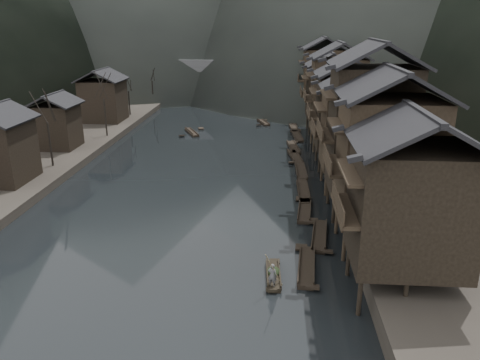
{
  "coord_description": "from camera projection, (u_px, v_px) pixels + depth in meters",
  "views": [
    {
      "loc": [
        8.67,
        -35.83,
        17.56
      ],
      "look_at": [
        5.43,
        7.66,
        2.5
      ],
      "focal_mm": 35.0,
      "sensor_mm": 36.0,
      "label": 1
    }
  ],
  "objects": [
    {
      "name": "water",
      "position": [
        170.0,
        235.0,
        40.11
      ],
      "size": [
        300.0,
        300.0,
        0.0
      ],
      "primitive_type": "plane",
      "color": "black",
      "rests_on": "ground"
    },
    {
      "name": "right_bank",
      "position": [
        438.0,
        128.0,
        75.07
      ],
      "size": [
        40.0,
        200.0,
        1.8
      ],
      "primitive_type": "cube",
      "color": "#2D2823",
      "rests_on": "ground"
    },
    {
      "name": "boatman",
      "position": [
        272.0,
        272.0,
        31.63
      ],
      "size": [
        0.75,
        0.62,
        1.77
      ],
      "primitive_type": "imported",
      "rotation": [
        0.0,
        0.0,
        2.78
      ],
      "color": "#58585B",
      "rests_on": "hero_sampan"
    },
    {
      "name": "midriver_boats",
      "position": [
        225.0,
        119.0,
        85.36
      ],
      "size": [
        14.3,
        30.94,
        0.45
      ],
      "color": "black",
      "rests_on": "water"
    },
    {
      "name": "cargo_heap",
      "position": [
        274.0,
        267.0,
        33.47
      ],
      "size": [
        0.97,
        1.28,
        0.58
      ],
      "primitive_type": "ellipsoid",
      "color": "black",
      "rests_on": "hero_sampan"
    },
    {
      "name": "hero_sampan",
      "position": [
        273.0,
        275.0,
        33.45
      ],
      "size": [
        1.12,
        4.46,
        0.43
      ],
      "color": "black",
      "rests_on": "water"
    },
    {
      "name": "bamboo_pole",
      "position": [
        276.0,
        237.0,
        30.74
      ],
      "size": [
        1.44,
        1.75,
        3.6
      ],
      "primitive_type": "cylinder",
      "rotation": [
        0.54,
        0.0,
        -0.68
      ],
      "color": "#8C7A51",
      "rests_on": "boatman"
    },
    {
      "name": "bare_trees",
      "position": [
        73.0,
        110.0,
        59.59
      ],
      "size": [
        3.96,
        75.15,
        7.92
      ],
      "color": "black",
      "rests_on": "left_bank"
    },
    {
      "name": "stone_bridge",
      "position": [
        237.0,
        77.0,
        106.31
      ],
      "size": [
        40.0,
        6.0,
        9.0
      ],
      "color": "#4C4C4F",
      "rests_on": "ground"
    },
    {
      "name": "left_bank",
      "position": [
        19.0,
        123.0,
        80.07
      ],
      "size": [
        40.0,
        200.0,
        1.2
      ],
      "primitive_type": "cube",
      "color": "#2D2823",
      "rests_on": "ground"
    },
    {
      "name": "moored_sampans",
      "position": [
        297.0,
        151.0,
        64.93
      ],
      "size": [
        3.14,
        72.26,
        0.47
      ],
      "color": "black",
      "rests_on": "water"
    },
    {
      "name": "stilt_houses",
      "position": [
        349.0,
        98.0,
        54.18
      ],
      "size": [
        9.0,
        67.6,
        16.1
      ],
      "color": "black",
      "rests_on": "ground"
    },
    {
      "name": "left_houses",
      "position": [
        42.0,
        119.0,
        58.66
      ],
      "size": [
        8.1,
        53.2,
        8.73
      ],
      "color": "black",
      "rests_on": "left_bank"
    }
  ]
}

